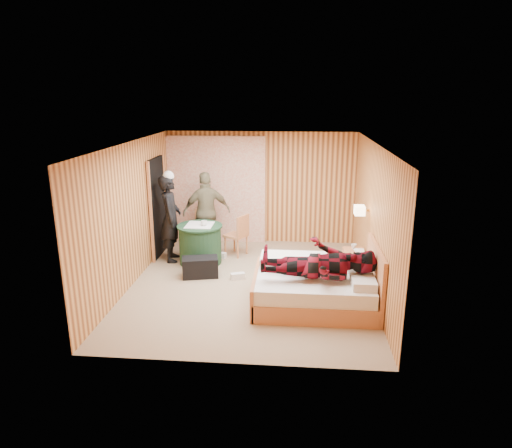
# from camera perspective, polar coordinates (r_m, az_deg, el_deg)

# --- Properties ---
(floor) EXTENTS (4.20, 5.00, 0.01)m
(floor) POSITION_cam_1_polar(r_m,az_deg,el_deg) (8.27, -0.76, -7.52)
(floor) COLOR tan
(floor) RESTS_ON ground
(ceiling) EXTENTS (4.20, 5.00, 0.01)m
(ceiling) POSITION_cam_1_polar(r_m,az_deg,el_deg) (7.61, -0.83, 9.98)
(ceiling) COLOR white
(ceiling) RESTS_ON wall_back
(wall_back) EXTENTS (4.20, 0.02, 2.50)m
(wall_back) POSITION_cam_1_polar(r_m,az_deg,el_deg) (10.27, 0.62, 4.54)
(wall_back) COLOR #EAA459
(wall_back) RESTS_ON floor
(wall_left) EXTENTS (0.02, 5.00, 2.50)m
(wall_left) POSITION_cam_1_polar(r_m,az_deg,el_deg) (8.32, -15.34, 1.17)
(wall_left) COLOR #EAA459
(wall_left) RESTS_ON floor
(wall_right) EXTENTS (0.02, 5.00, 2.50)m
(wall_right) POSITION_cam_1_polar(r_m,az_deg,el_deg) (7.92, 14.50, 0.49)
(wall_right) COLOR #EAA459
(wall_right) RESTS_ON floor
(curtain) EXTENTS (2.20, 0.08, 2.40)m
(curtain) POSITION_cam_1_polar(r_m,az_deg,el_deg) (10.34, -4.96, 4.27)
(curtain) COLOR white
(curtain) RESTS_ON floor
(doorway) EXTENTS (0.06, 0.90, 2.05)m
(doorway) POSITION_cam_1_polar(r_m,az_deg,el_deg) (9.65, -12.21, 2.03)
(doorway) COLOR black
(doorway) RESTS_ON floor
(wall_lamp) EXTENTS (0.26, 0.24, 0.16)m
(wall_lamp) POSITION_cam_1_polar(r_m,az_deg,el_deg) (8.31, 12.84, 1.69)
(wall_lamp) COLOR gold
(wall_lamp) RESTS_ON wall_right
(bed) EXTENTS (1.95, 1.49, 1.02)m
(bed) POSITION_cam_1_polar(r_m,az_deg,el_deg) (7.48, 7.40, -7.82)
(bed) COLOR #DF8F5B
(bed) RESTS_ON floor
(nightstand) EXTENTS (0.40, 0.54, 0.52)m
(nightstand) POSITION_cam_1_polar(r_m,az_deg,el_deg) (8.63, 12.12, -4.92)
(nightstand) COLOR #DF8F5B
(nightstand) RESTS_ON floor
(round_table) EXTENTS (0.90, 0.90, 0.80)m
(round_table) POSITION_cam_1_polar(r_m,az_deg,el_deg) (9.20, -6.98, -2.46)
(round_table) COLOR #1D4025
(round_table) RESTS_ON floor
(chair_far) EXTENTS (0.53, 0.53, 0.93)m
(chair_far) POSITION_cam_1_polar(r_m,az_deg,el_deg) (9.82, -6.33, -0.38)
(chair_far) COLOR #DF8F5B
(chair_far) RESTS_ON floor
(chair_near) EXTENTS (0.55, 0.55, 0.89)m
(chair_near) POSITION_cam_1_polar(r_m,az_deg,el_deg) (9.50, -2.15, -1.02)
(chair_near) COLOR #DF8F5B
(chair_near) RESTS_ON floor
(duffel_bag) EXTENTS (0.72, 0.49, 0.37)m
(duffel_bag) POSITION_cam_1_polar(r_m,az_deg,el_deg) (8.59, -6.99, -5.37)
(duffel_bag) COLOR black
(duffel_bag) RESTS_ON floor
(sneaker_left) EXTENTS (0.28, 0.18, 0.12)m
(sneaker_left) POSITION_cam_1_polar(r_m,az_deg,el_deg) (9.54, -4.55, -3.88)
(sneaker_left) COLOR silver
(sneaker_left) RESTS_ON floor
(sneaker_right) EXTENTS (0.28, 0.19, 0.11)m
(sneaker_right) POSITION_cam_1_polar(r_m,az_deg,el_deg) (8.47, -2.31, -6.52)
(sneaker_right) COLOR silver
(sneaker_right) RESTS_ON floor
(woman_standing) EXTENTS (0.52, 0.71, 1.77)m
(woman_standing) POSITION_cam_1_polar(r_m,az_deg,el_deg) (9.31, -10.62, 0.70)
(woman_standing) COLOR black
(woman_standing) RESTS_ON floor
(man_at_table) EXTENTS (1.09, 0.74, 1.72)m
(man_at_table) POSITION_cam_1_polar(r_m,az_deg,el_deg) (9.78, -6.18, 1.51)
(man_at_table) COLOR #71694B
(man_at_table) RESTS_ON floor
(man_on_bed) EXTENTS (0.86, 0.67, 1.77)m
(man_on_bed) POSITION_cam_1_polar(r_m,az_deg,el_deg) (7.03, 7.83, -3.77)
(man_on_bed) COLOR maroon
(man_on_bed) RESTS_ON bed
(book_lower) EXTENTS (0.19, 0.24, 0.02)m
(book_lower) POSITION_cam_1_polar(r_m,az_deg,el_deg) (8.49, 12.26, -3.39)
(book_lower) COLOR silver
(book_lower) RESTS_ON nightstand
(book_upper) EXTENTS (0.17, 0.23, 0.02)m
(book_upper) POSITION_cam_1_polar(r_m,az_deg,el_deg) (8.48, 12.27, -3.26)
(book_upper) COLOR silver
(book_upper) RESTS_ON nightstand
(cup_nightstand) EXTENTS (0.11, 0.11, 0.09)m
(cup_nightstand) POSITION_cam_1_polar(r_m,az_deg,el_deg) (8.65, 12.14, -2.76)
(cup_nightstand) COLOR silver
(cup_nightstand) RESTS_ON nightstand
(cup_table) EXTENTS (0.16, 0.16, 0.10)m
(cup_table) POSITION_cam_1_polar(r_m,az_deg,el_deg) (9.00, -6.52, 0.11)
(cup_table) COLOR silver
(cup_table) RESTS_ON round_table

